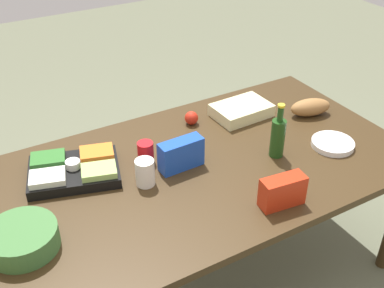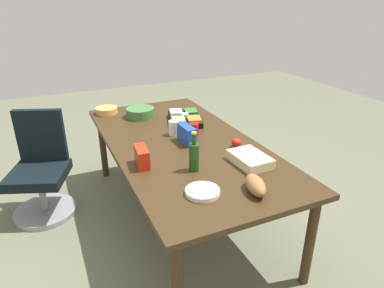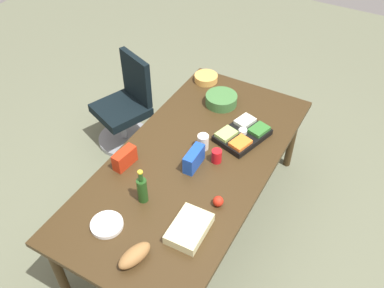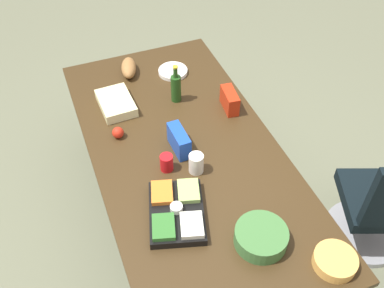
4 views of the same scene
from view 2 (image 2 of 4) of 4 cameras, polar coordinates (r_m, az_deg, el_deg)
The scene contains 15 objects.
ground_plane at distance 3.26m, azimuth -1.64°, elevation -12.00°, with size 10.00×10.00×0.00m, color #666A52.
conference_table at distance 2.90m, azimuth -1.80°, elevation -0.76°, with size 2.36×1.16×0.76m.
office_chair at distance 3.43m, azimuth -23.98°, elevation -5.06°, with size 0.62×0.62×0.96m.
mayo_jar at distance 3.00m, azimuth -3.05°, elevation 2.71°, with size 0.09×0.09×0.13m, color white.
paper_plate_stack at distance 2.14m, azimuth 1.78°, elevation -8.02°, with size 0.22×0.22×0.03m, color white.
veggie_tray at distance 3.32m, azimuth -1.21°, elevation 4.34°, with size 0.49×0.41×0.09m.
bread_loaf at distance 2.18m, azimuth 10.63°, elevation -6.81°, with size 0.24×0.11×0.10m, color olive.
chip_bowl at distance 3.67m, azimuth -14.15°, elevation 5.48°, with size 0.22×0.22×0.06m, color #E4A64D.
chip_bag_red at distance 2.48m, azimuth -8.42°, elevation -2.17°, with size 0.20×0.08×0.14m, color red.
red_solo_cup at distance 2.99m, azimuth 0.34°, elevation 2.50°, with size 0.08×0.08×0.11m, color red.
sheet_cake at distance 2.53m, azimuth 9.71°, elevation -2.53°, with size 0.32×0.22×0.07m, color beige.
chip_bag_blue at distance 2.83m, azimuth -0.91°, elevation 1.62°, with size 0.22×0.08×0.15m, color #1B48B6.
apple_red at distance 2.78m, azimuth 7.45°, elevation 0.21°, with size 0.08×0.08×0.08m, color red.
wine_bottle at distance 2.37m, azimuth 0.34°, elevation -2.02°, with size 0.08×0.08×0.29m.
salad_bowl at distance 3.49m, azimuth -8.69°, elevation 5.25°, with size 0.28×0.28×0.09m, color #3F7239.
Camera 2 is at (-2.44, 1.01, 1.91)m, focal length 31.72 mm.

